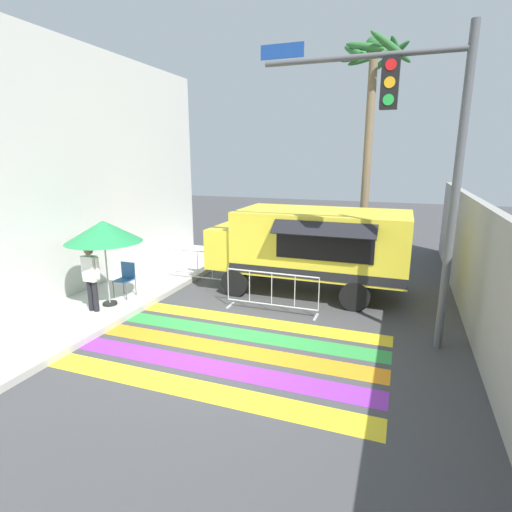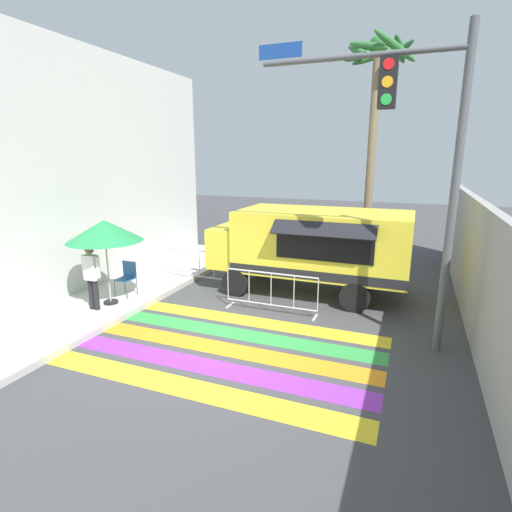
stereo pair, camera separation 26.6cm
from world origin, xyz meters
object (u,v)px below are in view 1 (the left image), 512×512
object	(u,v)px
food_truck	(307,243)
folding_chair	(126,276)
barricade_side	(198,267)
palm_tree	(371,99)
patio_umbrella	(103,232)
barricade_front	(272,292)
traffic_signal_pole	(418,141)
vendor_person	(91,275)

from	to	relation	value
food_truck	folding_chair	bearing A→B (deg)	-150.33
folding_chair	barricade_side	xyz separation A→B (m)	(1.03, 2.11, -0.19)
barricade_side	folding_chair	bearing A→B (deg)	-116.10
palm_tree	barricade_side	bearing A→B (deg)	-139.05
food_truck	barricade_side	world-z (taller)	food_truck
patio_umbrella	folding_chair	bearing A→B (deg)	90.86
food_truck	palm_tree	size ratio (longest dim) A/B	0.72
patio_umbrella	barricade_front	distance (m)	4.42
traffic_signal_pole	barricade_front	world-z (taller)	traffic_signal_pole
folding_chair	barricade_front	bearing A→B (deg)	27.88
food_truck	palm_tree	bearing A→B (deg)	71.19
traffic_signal_pole	patio_umbrella	distance (m)	7.34
folding_chair	vendor_person	xyz separation A→B (m)	(-0.07, -1.19, 0.37)
barricade_side	barricade_front	bearing A→B (deg)	-27.38
palm_tree	patio_umbrella	bearing A→B (deg)	-129.44
folding_chair	barricade_front	distance (m)	3.99
barricade_front	barricade_side	size ratio (longest dim) A/B	1.18
barricade_front	palm_tree	bearing A→B (deg)	73.14
barricade_side	traffic_signal_pole	bearing A→B (deg)	-20.22
vendor_person	barricade_side	distance (m)	3.53
patio_umbrella	vendor_person	bearing A→B (deg)	-99.07
palm_tree	traffic_signal_pole	bearing A→B (deg)	-76.91
barricade_side	food_truck	bearing A→B (deg)	6.50
patio_umbrella	vendor_person	world-z (taller)	patio_umbrella
folding_chair	patio_umbrella	bearing A→B (deg)	-70.04
palm_tree	barricade_front	bearing A→B (deg)	-106.86
folding_chair	barricade_side	bearing A→B (deg)	83.00
patio_umbrella	barricade_side	bearing A→B (deg)	70.10
traffic_signal_pole	barricade_front	bearing A→B (deg)	167.19
food_truck	folding_chair	xyz separation A→B (m)	(-4.38, -2.49, -0.75)
vendor_person	barricade_side	xyz separation A→B (m)	(1.10, 3.31, -0.56)
traffic_signal_pole	vendor_person	distance (m)	7.80
food_truck	vendor_person	bearing A→B (deg)	-140.31
vendor_person	folding_chair	bearing A→B (deg)	83.53
patio_umbrella	barricade_front	xyz separation A→B (m)	(3.93, 1.33, -1.53)
vendor_person	palm_tree	size ratio (longest dim) A/B	0.21
folding_chair	vendor_person	distance (m)	1.25
traffic_signal_pole	barricade_side	distance (m)	7.34
traffic_signal_pole	vendor_person	bearing A→B (deg)	-171.19
folding_chair	palm_tree	size ratio (longest dim) A/B	0.12
traffic_signal_pole	barricade_front	size ratio (longest dim) A/B	2.53
traffic_signal_pole	folding_chair	xyz separation A→B (m)	(-7.03, 0.09, -3.42)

